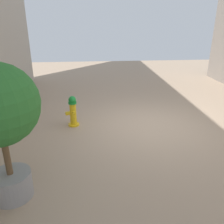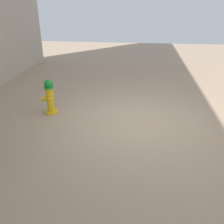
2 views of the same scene
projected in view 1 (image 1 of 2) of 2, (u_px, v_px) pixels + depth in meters
ground_plane at (151, 126)px, 7.12m from camera, size 23.40×23.40×0.00m
fire_hydrant at (73, 111)px, 7.00m from camera, size 0.40×0.42×0.93m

